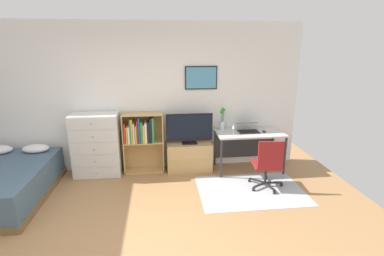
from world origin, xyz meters
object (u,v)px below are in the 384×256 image
Objects in this scene: tv_stand at (189,156)px; bamboo_vase at (222,119)px; wine_glass at (234,127)px; computer_mouse at (264,131)px; office_chair at (268,163)px; bookshelf at (142,137)px; dresser at (96,145)px; laptop at (248,128)px; desk at (248,138)px; television at (189,129)px; bed at (0,184)px.

tv_stand is 1.98× the size of bamboo_vase.
computer_mouse is at bearing 5.03° from wine_glass.
bamboo_vase is (-0.54, 1.02, 0.49)m from office_chair.
bookshelf is 2.27m from office_chair.
tv_stand is 8.01× the size of computer_mouse.
computer_mouse is (0.19, 0.77, 0.30)m from office_chair.
dresser reaches higher than office_chair.
wine_glass is (-0.31, -0.17, 0.07)m from laptop.
wine_glass reaches higher than computer_mouse.
laptop is 0.36m from wine_glass.
bamboo_vase reaches higher than tv_stand.
desk is 0.59m from bamboo_vase.
computer_mouse is 0.25× the size of bamboo_vase.
dresser reaches higher than desk.
desk is at bearing -0.67° from television.
desk is at bearing 25.69° from wine_glass.
office_chair is (4.16, -0.16, 0.20)m from bed.
bed is at bearing -166.65° from bamboo_vase.
television is 1.52m from office_chair.
bamboo_vase is at bearing 114.87° from wine_glass.
television reaches higher than bed.
office_chair is at bearing -85.40° from desk.
desk is (4.09, 0.72, 0.35)m from bed.
bookshelf is 1.30× the size of television.
bamboo_vase is (1.50, 0.06, 0.27)m from bookshelf.
wine_glass is at bearing -12.49° from television.
bookshelf is 1.67m from wine_glass.
television reaches higher than computer_mouse.
computer_mouse reaches higher than bed.
bamboo_vase is at bearing 3.04° from dresser.
television is 0.66m from bamboo_vase.
tv_stand is 4.63× the size of wine_glass.
dresser reaches higher than television.
tv_stand is 0.97× the size of office_chair.
office_chair is (2.04, -0.95, -0.22)m from bookshelf.
bookshelf is at bearing 175.63° from television.
bamboo_vase reaches higher than bed.
desk is at bearing -25.40° from laptop.
television reaches higher than wine_glass.
bookshelf reaches higher than office_chair.
tv_stand is at bearing 174.09° from computer_mouse.
bookshelf is 0.96m from tv_stand.
bamboo_vase is (-0.73, 0.25, 0.19)m from computer_mouse.
computer_mouse is (2.24, -0.19, 0.08)m from bookshelf.
dresser is at bearing 179.58° from desk.
bookshelf reaches higher than bed.
wine_glass is at bearing -4.20° from dresser.
office_chair is at bearing -17.45° from dresser.
bookshelf is at bearing 4.18° from dresser.
desk is 0.32m from computer_mouse.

